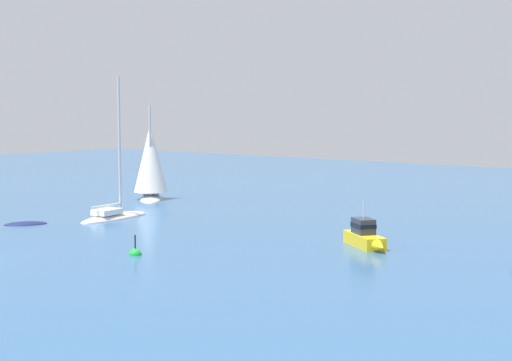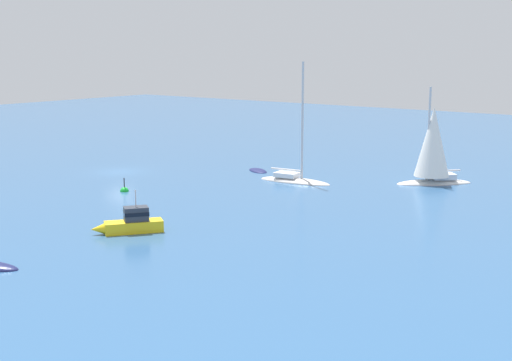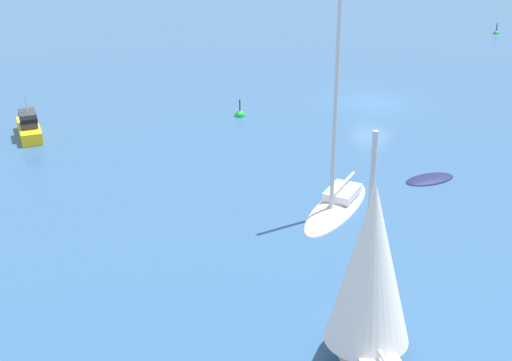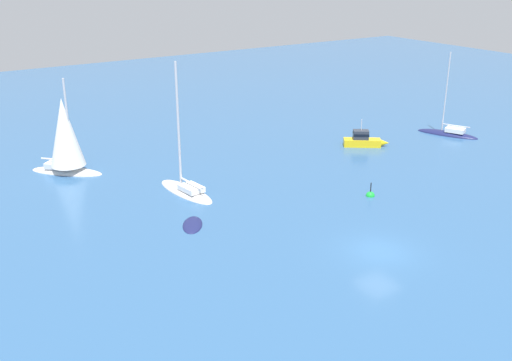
{
  "view_description": "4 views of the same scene",
  "coord_description": "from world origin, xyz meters",
  "views": [
    {
      "loc": [
        -37.55,
        21.08,
        8.08
      ],
      "look_at": [
        -0.48,
        -24.61,
        2.5
      ],
      "focal_mm": 54.31,
      "sensor_mm": 36.0,
      "label": 1
    },
    {
      "loc": [
        -44.05,
        -49.84,
        11.42
      ],
      "look_at": [
        -6.66,
        -21.18,
        2.58
      ],
      "focal_mm": 49.74,
      "sensor_mm": 36.0,
      "label": 2
    },
    {
      "loc": [
        21.6,
        -46.37,
        16.76
      ],
      "look_at": [
        3.99,
        -20.23,
        2.69
      ],
      "focal_mm": 54.59,
      "sensor_mm": 36.0,
      "label": 3
    },
    {
      "loc": [
        25.0,
        24.04,
        17.57
      ],
      "look_at": [
        1.73,
        -11.84,
        1.43
      ],
      "focal_mm": 41.65,
      "sensor_mm": 36.0,
      "label": 4
    }
  ],
  "objects": [
    {
      "name": "sailboat",
      "position": [
        12.25,
        -25.6,
        3.01
      ],
      "size": [
        6.0,
        6.03,
        8.62
      ],
      "rotation": [
        0.0,
        0.0,
        2.35
      ],
      "color": "silver",
      "rests_on": "ground"
    },
    {
      "name": "skiff",
      "position": [
        8.21,
        -10.01,
        0.0
      ],
      "size": [
        2.68,
        3.2,
        0.41
      ],
      "rotation": [
        0.0,
        0.0,
        4.17
      ],
      "color": "#191E4C",
      "rests_on": "ground"
    },
    {
      "name": "yacht",
      "position": [
        5.77,
        -15.82,
        0.25
      ],
      "size": [
        2.73,
        6.82,
        10.67
      ],
      "rotation": [
        0.0,
        0.0,
        4.84
      ],
      "color": "silver",
      "rests_on": "ground"
    },
    {
      "name": "launch",
      "position": [
        -14.54,
        -17.36,
        0.62
      ],
      "size": [
        4.18,
        3.39,
        2.71
      ],
      "rotation": [
        0.0,
        0.0,
        2.52
      ],
      "color": "yellow",
      "rests_on": "ground"
    },
    {
      "name": "mooring_buoy",
      "position": [
        -6.0,
        -7.27,
        0.01
      ],
      "size": [
        0.71,
        0.71,
        1.46
      ],
      "color": "green",
      "rests_on": "ground"
    }
  ]
}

